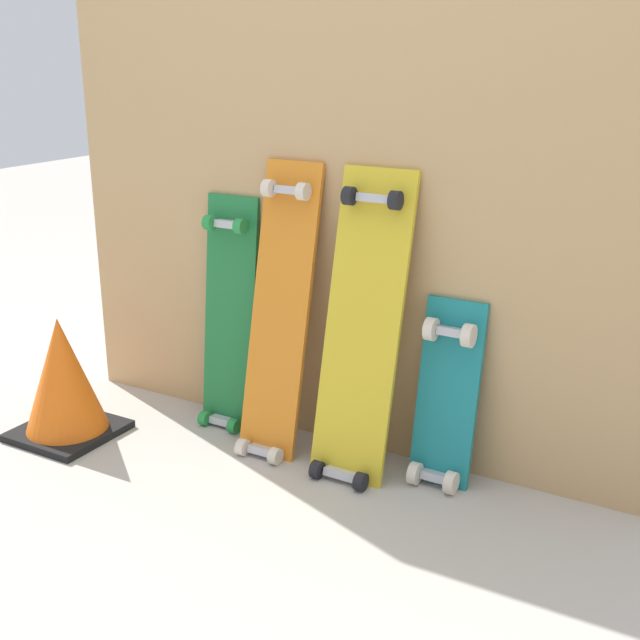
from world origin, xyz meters
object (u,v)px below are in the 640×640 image
skateboard_orange (279,323)px  traffic_cone (63,379)px  skateboard_yellow (361,339)px  skateboard_teal (445,404)px  skateboard_green (229,324)px

skateboard_orange → traffic_cone: 0.74m
skateboard_orange → skateboard_yellow: (0.29, -0.00, 0.00)m
skateboard_orange → skateboard_yellow: same height
skateboard_orange → skateboard_teal: 0.57m
skateboard_teal → skateboard_yellow: bearing=-168.0°
skateboard_green → skateboard_teal: bearing=-1.0°
skateboard_yellow → skateboard_teal: bearing=12.0°
traffic_cone → skateboard_teal: bearing=16.1°
skateboard_teal → traffic_cone: (-1.18, -0.34, -0.04)m
skateboard_orange → skateboard_yellow: bearing=-1.0°
skateboard_orange → skateboard_teal: (0.54, 0.05, -0.17)m
skateboard_green → skateboard_teal: size_ratio=1.39×
skateboard_yellow → traffic_cone: (-0.93, -0.29, -0.21)m
skateboard_green → skateboard_teal: (0.77, -0.01, -0.11)m
skateboard_green → traffic_cone: bearing=-139.0°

